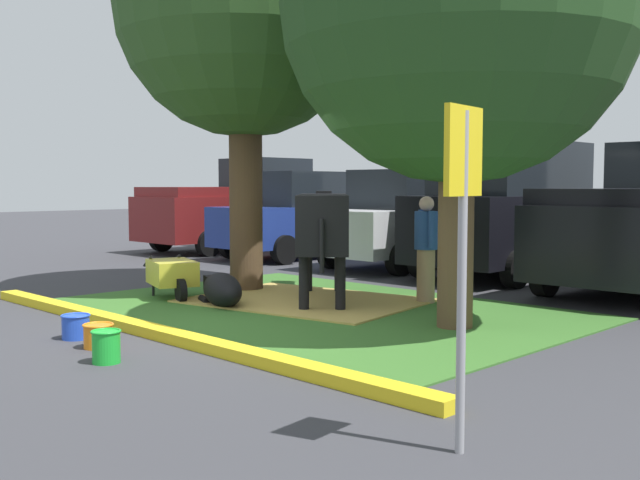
# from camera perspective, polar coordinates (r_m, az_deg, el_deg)

# --- Properties ---
(ground_plane) EXTENTS (80.00, 80.00, 0.00)m
(ground_plane) POSITION_cam_1_polar(r_m,az_deg,el_deg) (9.09, -6.52, -6.64)
(ground_plane) COLOR #38383D
(grass_island) EXTENTS (6.87, 4.79, 0.02)m
(grass_island) POSITION_cam_1_polar(r_m,az_deg,el_deg) (10.21, -0.36, -5.35)
(grass_island) COLOR #386B28
(grass_island) RESTS_ON ground
(curb_yellow) EXTENTS (8.07, 0.24, 0.12)m
(curb_yellow) POSITION_cam_1_polar(r_m,az_deg,el_deg) (8.63, -12.54, -6.89)
(curb_yellow) COLOR yellow
(curb_yellow) RESTS_ON ground
(hay_bedding) EXTENTS (3.58, 2.93, 0.04)m
(hay_bedding) POSITION_cam_1_polar(r_m,az_deg,el_deg) (10.85, -1.12, -4.70)
(hay_bedding) COLOR tan
(hay_bedding) RESTS_ON ground
(shade_tree_left) EXTENTS (4.07, 4.07, 6.54)m
(shade_tree_left) POSITION_cam_1_polar(r_m,az_deg,el_deg) (12.28, -5.82, 17.19)
(shade_tree_left) COLOR #4C3823
(shade_tree_left) RESTS_ON ground
(shade_tree_right) EXTENTS (4.18, 4.18, 5.90)m
(shade_tree_right) POSITION_cam_1_polar(r_m,az_deg,el_deg) (9.15, 10.62, 17.34)
(shade_tree_right) COLOR brown
(shade_tree_right) RESTS_ON ground
(cow_holstein) EXTENTS (2.45, 2.51, 1.61)m
(cow_holstein) POSITION_cam_1_polar(r_m,az_deg,el_deg) (10.87, 0.22, 1.32)
(cow_holstein) COLOR black
(cow_holstein) RESTS_ON ground
(calf_lying) EXTENTS (1.32, 0.87, 0.48)m
(calf_lying) POSITION_cam_1_polar(r_m,az_deg,el_deg) (10.56, -7.57, -3.81)
(calf_lying) COLOR black
(calf_lying) RESTS_ON ground
(person_handler) EXTENTS (0.45, 0.34, 1.55)m
(person_handler) POSITION_cam_1_polar(r_m,az_deg,el_deg) (10.74, 8.15, -0.51)
(person_handler) COLOR #9E7F5B
(person_handler) RESTS_ON ground
(wheelbarrow) EXTENTS (1.60, 0.97, 0.63)m
(wheelbarrow) POSITION_cam_1_polar(r_m,az_deg,el_deg) (11.36, -11.26, -2.54)
(wheelbarrow) COLOR gold
(wheelbarrow) RESTS_ON ground
(parking_sign) EXTENTS (0.09, 0.44, 2.20)m
(parking_sign) POSITION_cam_1_polar(r_m,az_deg,el_deg) (4.73, 10.91, 2.23)
(parking_sign) COLOR #99999E
(parking_sign) RESTS_ON ground
(bucket_blue) EXTENTS (0.32, 0.32, 0.27)m
(bucket_blue) POSITION_cam_1_polar(r_m,az_deg,el_deg) (8.75, -18.25, -6.29)
(bucket_blue) COLOR blue
(bucket_blue) RESTS_ON ground
(bucket_orange) EXTENTS (0.33, 0.33, 0.26)m
(bucket_orange) POSITION_cam_1_polar(r_m,az_deg,el_deg) (8.21, -16.66, -7.01)
(bucket_orange) COLOR orange
(bucket_orange) RESTS_ON ground
(bucket_green) EXTENTS (0.29, 0.29, 0.32)m
(bucket_green) POSITION_cam_1_polar(r_m,az_deg,el_deg) (7.50, -16.10, -7.82)
(bucket_green) COLOR green
(bucket_green) RESTS_ON ground
(pickup_truck_maroon) EXTENTS (2.24, 5.41, 2.42)m
(pickup_truck_maroon) POSITION_cam_1_polar(r_m,az_deg,el_deg) (19.80, -6.03, 2.50)
(pickup_truck_maroon) COLOR maroon
(pickup_truck_maroon) RESTS_ON ground
(sedan_blue) EXTENTS (2.04, 4.41, 2.02)m
(sedan_blue) POSITION_cam_1_polar(r_m,az_deg,el_deg) (17.54, -1.33, 1.88)
(sedan_blue) COLOR navy
(sedan_blue) RESTS_ON ground
(hatchback_white) EXTENTS (2.04, 4.41, 2.02)m
(hatchback_white) POSITION_cam_1_polar(r_m,az_deg,el_deg) (15.68, 6.85, 1.57)
(hatchback_white) COLOR silver
(hatchback_white) RESTS_ON ground
(suv_black) EXTENTS (2.14, 4.61, 2.52)m
(suv_black) POSITION_cam_1_polar(r_m,az_deg,el_deg) (14.41, 14.51, 2.36)
(suv_black) COLOR black
(suv_black) RESTS_ON ground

